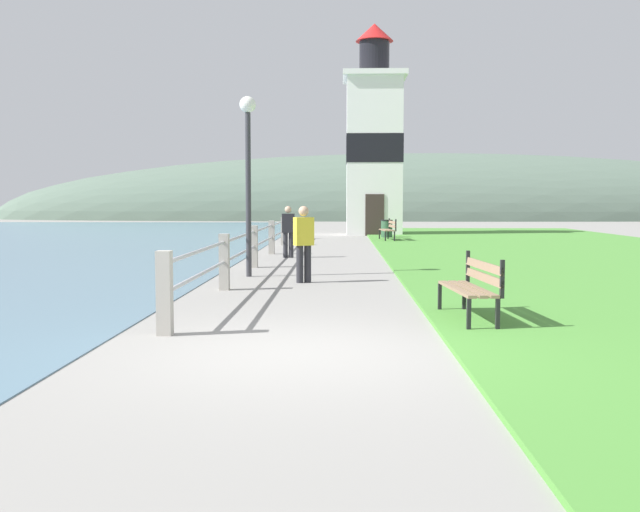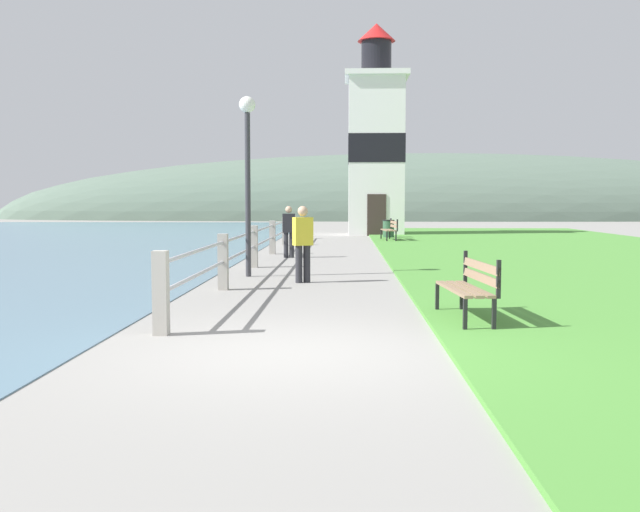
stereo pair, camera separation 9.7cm
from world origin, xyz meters
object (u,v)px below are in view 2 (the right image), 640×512
(person_by_railing, at_px, (303,241))
(park_bench_near, at_px, (470,284))
(trash_bin, at_px, (388,229))
(person_strolling, at_px, (289,230))
(lamp_post, at_px, (248,153))
(park_bench_midway, at_px, (391,228))
(lighthouse, at_px, (376,144))

(person_by_railing, bearing_deg, park_bench_near, -175.14)
(person_by_railing, bearing_deg, trash_bin, -32.99)
(person_strolling, height_order, person_by_railing, person_by_railing)
(lamp_post, bearing_deg, person_strolling, 84.76)
(person_by_railing, bearing_deg, park_bench_midway, -34.12)
(park_bench_midway, relative_size, trash_bin, 2.10)
(trash_bin, bearing_deg, person_by_railing, -99.17)
(park_bench_near, xyz_separation_m, trash_bin, (0.19, 21.98, -0.11))
(person_strolling, height_order, trash_bin, person_strolling)
(park_bench_midway, relative_size, lamp_post, 0.45)
(lighthouse, xyz_separation_m, trash_bin, (0.42, -3.82, -4.04))
(lamp_post, bearing_deg, park_bench_midway, 73.90)
(park_bench_midway, relative_size, person_strolling, 1.16)
(park_bench_near, bearing_deg, trash_bin, -95.32)
(lighthouse, bearing_deg, park_bench_near, -89.48)
(trash_bin, height_order, lamp_post, lamp_post)
(person_strolling, height_order, lamp_post, lamp_post)
(lamp_post, bearing_deg, person_by_railing, -41.89)
(park_bench_midway, height_order, person_by_railing, person_by_railing)
(person_strolling, bearing_deg, person_by_railing, -178.42)
(person_strolling, distance_m, lamp_post, 5.62)
(lighthouse, distance_m, trash_bin, 5.57)
(park_bench_near, distance_m, park_bench_midway, 19.83)
(park_bench_near, bearing_deg, lamp_post, -61.48)
(lighthouse, height_order, trash_bin, lighthouse)
(person_strolling, relative_size, person_by_railing, 0.97)
(person_strolling, relative_size, lamp_post, 0.39)
(park_bench_midway, relative_size, lighthouse, 0.17)
(lighthouse, bearing_deg, person_by_railing, -96.39)
(person_by_railing, xyz_separation_m, lamp_post, (-1.28, 1.15, 1.88))
(lamp_post, bearing_deg, trash_bin, 75.82)
(trash_bin, bearing_deg, park_bench_midway, -91.13)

